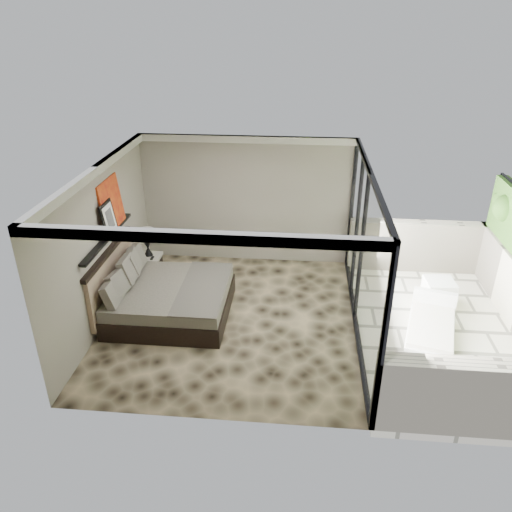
# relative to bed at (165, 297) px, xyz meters

# --- Properties ---
(floor) EXTENTS (5.00, 5.00, 0.00)m
(floor) POSITION_rel_bed_xyz_m (1.24, -0.08, -0.35)
(floor) COLOR black
(floor) RESTS_ON ground
(ceiling) EXTENTS (4.50, 5.00, 0.02)m
(ceiling) POSITION_rel_bed_xyz_m (1.24, -0.08, 2.44)
(ceiling) COLOR silver
(ceiling) RESTS_ON back_wall
(back_wall) EXTENTS (4.50, 0.02, 2.80)m
(back_wall) POSITION_rel_bed_xyz_m (1.24, 2.41, 1.05)
(back_wall) COLOR gray
(back_wall) RESTS_ON floor
(left_wall) EXTENTS (0.02, 5.00, 2.80)m
(left_wall) POSITION_rel_bed_xyz_m (-1.00, -0.08, 1.05)
(left_wall) COLOR gray
(left_wall) RESTS_ON floor
(glass_wall) EXTENTS (0.08, 5.00, 2.80)m
(glass_wall) POSITION_rel_bed_xyz_m (3.49, -0.08, 1.05)
(glass_wall) COLOR white
(glass_wall) RESTS_ON floor
(terrace_slab) EXTENTS (3.00, 5.00, 0.12)m
(terrace_slab) POSITION_rel_bed_xyz_m (4.99, -0.08, -0.41)
(terrace_slab) COLOR beige
(terrace_slab) RESTS_ON ground
(picture_ledge) EXTENTS (0.12, 2.20, 0.05)m
(picture_ledge) POSITION_rel_bed_xyz_m (-0.94, 0.02, 1.15)
(picture_ledge) COLOR black
(picture_ledge) RESTS_ON left_wall
(bed) EXTENTS (2.17, 2.10, 1.20)m
(bed) POSITION_rel_bed_xyz_m (0.00, 0.00, 0.00)
(bed) COLOR black
(bed) RESTS_ON floor
(nightstand) EXTENTS (0.57, 0.57, 0.50)m
(nightstand) POSITION_rel_bed_xyz_m (-0.69, 1.30, -0.10)
(nightstand) COLOR black
(nightstand) RESTS_ON floor
(table_lamp) EXTENTS (0.32, 0.32, 0.58)m
(table_lamp) POSITION_rel_bed_xyz_m (-0.69, 1.35, 0.54)
(table_lamp) COLOR black
(table_lamp) RESTS_ON nightstand
(abstract_canvas) EXTENTS (0.13, 0.90, 0.90)m
(abstract_canvas) POSITION_rel_bed_xyz_m (-0.96, 0.43, 1.62)
(abstract_canvas) COLOR #AC490E
(abstract_canvas) RESTS_ON picture_ledge
(framed_print) EXTENTS (0.11, 0.50, 0.60)m
(framed_print) POSITION_rel_bed_xyz_m (-0.90, 0.09, 1.47)
(framed_print) COLOR black
(framed_print) RESTS_ON picture_ledge
(ottoman) EXTENTS (0.56, 0.56, 0.52)m
(ottoman) POSITION_rel_bed_xyz_m (5.08, 0.79, -0.09)
(ottoman) COLOR white
(ottoman) RESTS_ON terrace_slab
(lounger) EXTENTS (1.11, 1.65, 0.59)m
(lounger) POSITION_rel_bed_xyz_m (4.71, -0.36, -0.17)
(lounger) COLOR silver
(lounger) RESTS_ON terrace_slab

